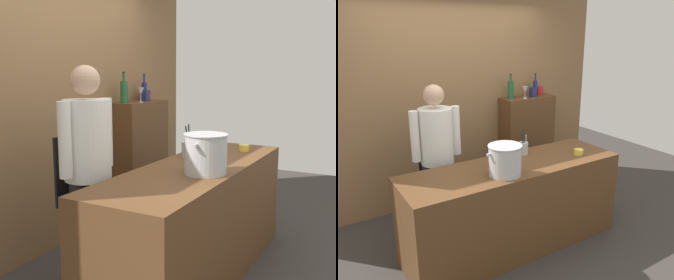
# 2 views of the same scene
# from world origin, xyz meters

# --- Properties ---
(ground_plane) EXTENTS (8.00, 8.00, 0.00)m
(ground_plane) POSITION_xyz_m (0.00, 0.00, 0.00)
(ground_plane) COLOR #383330
(brick_back_panel) EXTENTS (4.40, 0.10, 3.00)m
(brick_back_panel) POSITION_xyz_m (0.00, 1.40, 1.50)
(brick_back_panel) COLOR olive
(brick_back_panel) RESTS_ON ground_plane
(prep_counter) EXTENTS (2.25, 0.70, 0.90)m
(prep_counter) POSITION_xyz_m (0.00, 0.00, 0.45)
(prep_counter) COLOR brown
(prep_counter) RESTS_ON ground_plane
(bar_cabinet) EXTENTS (0.76, 0.32, 1.30)m
(bar_cabinet) POSITION_xyz_m (1.02, 1.19, 0.65)
(bar_cabinet) COLOR brown
(bar_cabinet) RESTS_ON ground_plane
(chef) EXTENTS (0.53, 0.36, 1.66)m
(chef) POSITION_xyz_m (-0.55, 0.62, 0.96)
(chef) COLOR black
(chef) RESTS_ON ground_plane
(stockpot_large) EXTENTS (0.37, 0.31, 0.28)m
(stockpot_large) POSITION_xyz_m (-0.20, -0.16, 1.04)
(stockpot_large) COLOR #B7BABF
(stockpot_large) RESTS_ON prep_counter
(utensil_crock) EXTENTS (0.10, 0.10, 0.28)m
(utensil_crock) POSITION_xyz_m (0.26, 0.21, 0.97)
(utensil_crock) COLOR #B7BABF
(utensil_crock) RESTS_ON prep_counter
(butter_jar) EXTENTS (0.10, 0.10, 0.06)m
(butter_jar) POSITION_xyz_m (0.75, -0.12, 0.93)
(butter_jar) COLOR yellow
(butter_jar) RESTS_ON prep_counter
(wine_bottle_cobalt) EXTENTS (0.06, 0.06, 0.31)m
(wine_bottle_cobalt) POSITION_xyz_m (1.17, 1.22, 1.41)
(wine_bottle_cobalt) COLOR navy
(wine_bottle_cobalt) RESTS_ON bar_cabinet
(wine_bottle_green) EXTENTS (0.08, 0.08, 0.33)m
(wine_bottle_green) POSITION_xyz_m (0.75, 1.20, 1.42)
(wine_bottle_green) COLOR #1E592D
(wine_bottle_green) RESTS_ON bar_cabinet
(wine_glass_short) EXTENTS (0.08, 0.08, 0.16)m
(wine_glass_short) POSITION_xyz_m (0.91, 1.10, 1.41)
(wine_glass_short) COLOR silver
(wine_glass_short) RESTS_ON bar_cabinet
(spice_tin_navy) EXTENTS (0.08, 0.08, 0.12)m
(spice_tin_navy) POSITION_xyz_m (1.09, 1.16, 1.36)
(spice_tin_navy) COLOR navy
(spice_tin_navy) RESTS_ON bar_cabinet
(spice_tin_red) EXTENTS (0.09, 0.09, 0.11)m
(spice_tin_red) POSITION_xyz_m (1.27, 1.25, 1.35)
(spice_tin_red) COLOR red
(spice_tin_red) RESTS_ON bar_cabinet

